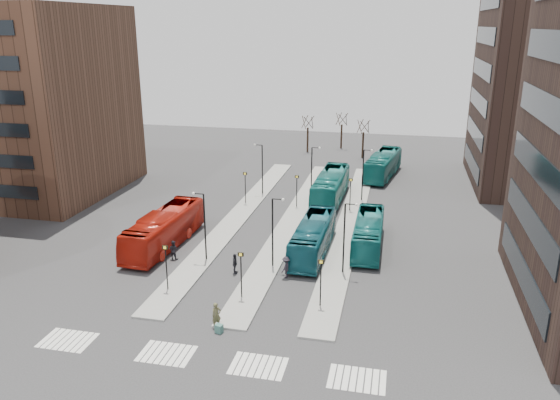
% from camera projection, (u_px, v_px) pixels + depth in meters
% --- Properties ---
extents(ground, '(160.00, 160.00, 0.00)m').
position_uv_depth(ground, '(154.00, 396.00, 30.57)').
color(ground, '#2A2A2C').
rests_on(ground, ground).
extents(island_left, '(2.50, 45.00, 0.15)m').
position_uv_depth(island_left, '(239.00, 215.00, 59.23)').
color(island_left, gray).
rests_on(island_left, ground).
extents(island_mid, '(2.50, 45.00, 0.15)m').
position_uv_depth(island_mid, '(293.00, 219.00, 57.99)').
color(island_mid, gray).
rests_on(island_mid, ground).
extents(island_right, '(2.50, 45.00, 0.15)m').
position_uv_depth(island_right, '(350.00, 223.00, 56.74)').
color(island_right, gray).
rests_on(island_right, ground).
extents(suitcase, '(0.57, 0.50, 0.61)m').
position_uv_depth(suitcase, '(219.00, 329.00, 36.74)').
color(suitcase, navy).
rests_on(suitcase, ground).
extents(red_bus, '(3.47, 12.32, 3.40)m').
position_uv_depth(red_bus, '(164.00, 229.00, 50.65)').
color(red_bus, '#AA190D').
rests_on(red_bus, ground).
extents(teal_bus_a, '(2.81, 11.18, 3.10)m').
position_uv_depth(teal_bus_a, '(313.00, 237.00, 49.15)').
color(teal_bus_a, '#124F5C').
rests_on(teal_bus_a, ground).
extents(teal_bus_b, '(3.20, 12.32, 3.41)m').
position_uv_depth(teal_bus_b, '(331.00, 186.00, 63.98)').
color(teal_bus_b, '#166E6A').
rests_on(teal_bus_b, ground).
extents(teal_bus_c, '(2.54, 10.56, 2.94)m').
position_uv_depth(teal_bus_c, '(368.00, 233.00, 50.36)').
color(teal_bus_c, '#156A69').
rests_on(teal_bus_c, ground).
extents(teal_bus_d, '(4.81, 12.30, 3.34)m').
position_uv_depth(teal_bus_d, '(383.00, 165.00, 73.89)').
color(teal_bus_d, '#156965').
rests_on(teal_bus_d, ground).
extents(traveller, '(0.79, 0.79, 1.84)m').
position_uv_depth(traveller, '(216.00, 315.00, 37.19)').
color(traveller, '#4C4A2E').
rests_on(traveller, ground).
extents(commuter_a, '(0.91, 0.75, 1.73)m').
position_uv_depth(commuter_a, '(173.00, 250.00, 48.10)').
color(commuter_a, black).
rests_on(commuter_a, ground).
extents(commuter_b, '(0.56, 1.07, 1.74)m').
position_uv_depth(commuter_b, '(235.00, 264.00, 45.33)').
color(commuter_b, black).
rests_on(commuter_b, ground).
extents(commuter_c, '(1.04, 1.35, 1.84)m').
position_uv_depth(commuter_c, '(286.00, 267.00, 44.58)').
color(commuter_c, black).
rests_on(commuter_c, ground).
extents(crosswalk_stripes, '(22.35, 2.40, 0.01)m').
position_uv_depth(crosswalk_stripes, '(208.00, 359.00, 33.92)').
color(crosswalk_stripes, silver).
rests_on(crosswalk_stripes, ground).
extents(office_block, '(25.00, 20.12, 22.00)m').
position_uv_depth(office_block, '(8.00, 101.00, 65.77)').
color(office_block, '#4E3224').
rests_on(office_block, ground).
extents(sign_poles, '(12.45, 22.12, 3.65)m').
position_uv_depth(sign_poles, '(275.00, 220.00, 50.85)').
color(sign_poles, black).
rests_on(sign_poles, ground).
extents(lamp_posts, '(14.04, 20.24, 6.12)m').
position_uv_depth(lamp_posts, '(296.00, 193.00, 54.92)').
color(lamp_posts, black).
rests_on(lamp_posts, ground).
extents(bare_trees, '(10.97, 8.14, 5.90)m').
position_uv_depth(bare_trees, '(337.00, 136.00, 87.36)').
color(bare_trees, black).
rests_on(bare_trees, ground).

